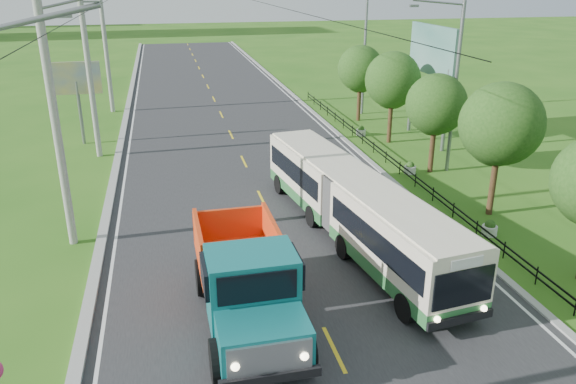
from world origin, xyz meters
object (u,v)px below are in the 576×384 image
object	(u,v)px
tree_fifth	(393,82)
tree_back	(360,71)
pole_near	(56,120)
streetlight_mid	(453,82)
pole_far	(106,46)
tree_third	(500,128)
billboard_right	(432,57)
bus	(354,203)
streetlight_far	(363,50)
planter_far	(361,131)
pole_mid	(90,70)
tree_fourth	(436,107)
planter_mid	(410,168)
dump_truck	(246,277)
billboard_left	(76,83)
planter_near	(490,229)

from	to	relation	value
tree_fifth	tree_back	size ratio (longest dim) A/B	1.05
pole_near	streetlight_mid	world-z (taller)	pole_near
pole_far	tree_third	xyz separation A→B (m)	(18.12, -24.86, -1.11)
billboard_right	bus	world-z (taller)	billboard_right
pole_far	streetlight_far	size ratio (longest dim) A/B	1.10
planter_far	tree_back	bearing A→B (deg)	73.12
pole_mid	pole_far	distance (m)	12.00
tree_back	tree_fourth	bearing A→B (deg)	-90.00
tree_third	planter_mid	world-z (taller)	tree_third
tree_third	dump_truck	xyz separation A→B (m)	(-12.10, -6.30, -2.31)
tree_third	tree_fifth	bearing A→B (deg)	90.00
planter_far	bus	size ratio (longest dim) A/B	0.05
pole_far	billboard_left	size ratio (longest dim) A/B	1.92
tree_third	planter_near	xyz separation A→B (m)	(-1.26, -2.14, -3.70)
streetlight_far	planter_mid	size ratio (longest dim) A/B	13.54
tree_back	streetlight_mid	xyz separation A→B (m)	(0.79, -12.14, 1.25)
pole_far	dump_truck	world-z (taller)	pole_far
billboard_right	planter_near	bearing A→B (deg)	-104.80
pole_far	billboard_right	bearing A→B (deg)	-32.30
tree_back	streetlight_mid	world-z (taller)	streetlight_mid
billboard_left	tree_back	bearing A→B (deg)	6.31
pole_near	planter_far	distance (m)	21.83
planter_far	planter_mid	bearing A→B (deg)	-90.00
pole_near	dump_truck	xyz separation A→B (m)	(6.01, -7.16, -3.42)
tree_fourth	planter_mid	distance (m)	3.53
tree_fifth	dump_truck	bearing A→B (deg)	-123.48
pole_near	tree_fourth	world-z (taller)	pole_near
tree_fourth	planter_far	bearing A→B (deg)	99.08
streetlight_mid	pole_far	bearing A→B (deg)	134.86
tree_third	planter_near	size ratio (longest dim) A/B	8.96
tree_fifth	planter_mid	world-z (taller)	tree_fifth
planter_near	billboard_left	xyz separation A→B (m)	(-18.10, 18.00, 3.58)
pole_mid	billboard_right	size ratio (longest dim) A/B	1.37
tree_third	streetlight_far	world-z (taller)	streetlight_far
billboard_left	bus	xyz separation A→B (m)	(12.35, -17.20, -2.22)
tree_fifth	bus	distance (m)	15.23
billboard_right	dump_truck	size ratio (longest dim) A/B	1.03
planter_far	bus	distance (m)	16.31
streetlight_mid	billboard_right	bearing A→B (deg)	74.56
tree_fifth	tree_back	distance (m)	6.00
pole_mid	tree_back	world-z (taller)	pole_mid
tree_fifth	planter_near	distance (m)	14.64
bus	pole_far	bearing A→B (deg)	105.26
pole_near	tree_fourth	xyz separation A→B (m)	(18.12, 5.14, -1.51)
tree_fifth	streetlight_mid	distance (m)	6.28
pole_mid	dump_truck	distance (m)	20.37
tree_fifth	planter_far	xyz separation A→B (m)	(-1.26, 1.86, -3.57)
streetlight_mid	dump_truck	bearing A→B (deg)	-136.67
pole_mid	tree_fifth	xyz separation A→B (m)	(18.12, -0.86, -1.24)
billboard_right	bus	bearing A→B (deg)	-125.59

